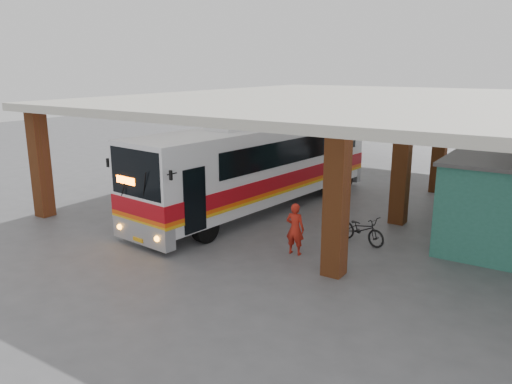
{
  "coord_description": "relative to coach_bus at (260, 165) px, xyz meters",
  "views": [
    {
      "loc": [
        8.6,
        -15.78,
        6.0
      ],
      "look_at": [
        -1.71,
        0.0,
        1.23
      ],
      "focal_mm": 35.0,
      "sensor_mm": 36.0,
      "label": 1
    }
  ],
  "objects": [
    {
      "name": "pedestrian",
      "position": [
        3.87,
        -3.9,
        -1.04
      ],
      "size": [
        0.66,
        0.47,
        1.73
      ],
      "primitive_type": "imported",
      "rotation": [
        0.0,
        0.0,
        3.23
      ],
      "color": "red",
      "rests_on": "ground"
    },
    {
      "name": "red_chair",
      "position": [
        7.16,
        3.9,
        -1.53
      ],
      "size": [
        0.56,
        0.56,
        0.82
      ],
      "rotation": [
        0.0,
        0.0,
        0.38
      ],
      "color": "#B21323",
      "rests_on": "ground"
    },
    {
      "name": "motorcycle",
      "position": [
        5.3,
        -1.71,
        -1.41
      ],
      "size": [
        2.01,
        1.15,
        1.0
      ],
      "primitive_type": "imported",
      "rotation": [
        0.0,
        0.0,
        1.3
      ],
      "color": "black",
      "rests_on": "ground"
    },
    {
      "name": "ground",
      "position": [
        2.64,
        -1.73,
        -1.91
      ],
      "size": [
        90.0,
        90.0,
        0.0
      ],
      "primitive_type": "plane",
      "color": "#515154",
      "rests_on": "ground"
    },
    {
      "name": "canopy_roof",
      "position": [
        3.14,
        4.77,
        2.59
      ],
      "size": [
        21.0,
        23.0,
        0.3
      ],
      "primitive_type": "cube",
      "color": "beige",
      "rests_on": "brick_columns"
    },
    {
      "name": "brick_columns",
      "position": [
        4.07,
        3.27,
        0.27
      ],
      "size": [
        20.1,
        21.6,
        4.35
      ],
      "color": "#944920",
      "rests_on": "ground"
    },
    {
      "name": "coach_bus",
      "position": [
        0.0,
        0.0,
        0.0
      ],
      "size": [
        4.08,
        13.38,
        3.84
      ],
      "rotation": [
        0.0,
        0.0,
        -0.1
      ],
      "color": "white",
      "rests_on": "ground"
    }
  ]
}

